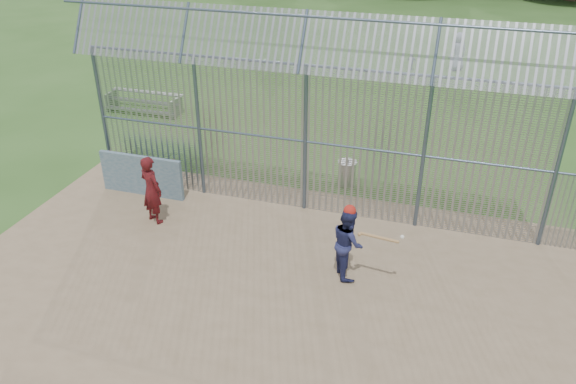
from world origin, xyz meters
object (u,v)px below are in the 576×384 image
(batter, at_px, (348,243))
(onlooker, at_px, (151,190))
(trash_can, at_px, (347,173))
(bleacher, at_px, (144,102))
(dugout_wall, at_px, (142,175))

(batter, height_order, onlooker, onlooker)
(trash_can, bearing_deg, bleacher, 157.91)
(batter, bearing_deg, onlooker, 53.81)
(onlooker, bearing_deg, batter, -165.41)
(onlooker, xyz_separation_m, bleacher, (-4.38, 7.10, -0.54))
(dugout_wall, bearing_deg, onlooker, -49.66)
(dugout_wall, distance_m, bleacher, 6.78)
(batter, height_order, trash_can, batter)
(batter, bearing_deg, bleacher, 22.91)
(onlooker, bearing_deg, dugout_wall, -26.86)
(dugout_wall, distance_m, batter, 6.62)
(dugout_wall, relative_size, bleacher, 0.83)
(dugout_wall, relative_size, batter, 1.49)
(dugout_wall, distance_m, onlooker, 1.61)
(dugout_wall, xyz_separation_m, bleacher, (-3.35, 5.89, -0.21))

